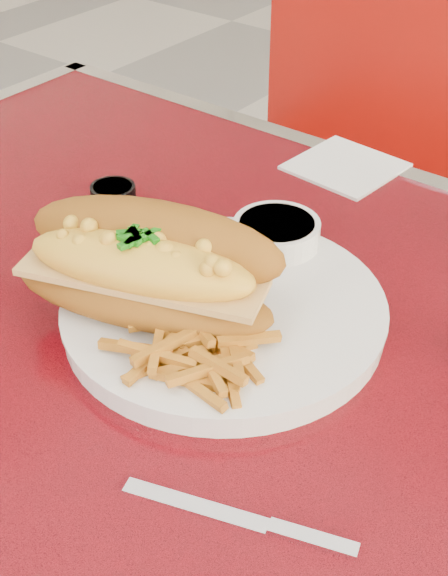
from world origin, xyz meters
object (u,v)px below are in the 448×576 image
Objects in this scene: gravy_ramekin at (276,241)px; mac_hoagie at (147,266)px; fork at (166,323)px; sauce_cup_left at (113,195)px; dinner_plate at (224,311)px; diner_table at (211,449)px; knife at (257,523)px.

mac_hoagie is at bearing -101.65° from gravy_ramekin.
sauce_cup_left is (-0.21, 0.15, -0.01)m from fork.
dinner_plate and fork have the same top height.
diner_table is 0.19m from fork.
knife is (0.19, -0.12, -0.02)m from fork.
sauce_cup_left is at bearing 154.04° from diner_table.
gravy_ramekin is at bearing 104.96° from knife.
mac_hoagie is 1.57× the size of knife.
sauce_cup_left is at bearing 158.36° from dinner_plate.
mac_hoagie is 2.30× the size of gravy_ramekin.
gravy_ramekin is 0.34m from knife.
sauce_cup_left is (-0.24, 0.09, 0.00)m from dinner_plate.
fork is at bearing -91.98° from gravy_ramekin.
knife is at bearing -124.76° from fork.
gravy_ramekin reaches higher than dinner_plate.
fork is 0.26m from sauce_cup_left.
gravy_ramekin is (0.01, 0.17, 0.01)m from fork.
mac_hoagie reaches higher than knife.
diner_table is at bearing 8.91° from mac_hoagie.
knife is at bearing -46.39° from dinner_plate.
diner_table is at bearing -82.79° from gravy_ramekin.
gravy_ramekin is at bearing 59.22° from mac_hoagie.
knife reaches higher than diner_table.
mac_hoagie is 0.26m from knife.
fork is at bearing -36.56° from mac_hoagie.
fork is at bearing -122.88° from diner_table.
mac_hoagie is 3.95× the size of sauce_cup_left.
diner_table is 0.17m from dinner_plate.
diner_table is at bearing -95.09° from dinner_plate.
sauce_cup_left is at bearing 51.78° from fork.
gravy_ramekin is 0.68× the size of knife.
knife is (0.16, -0.17, -0.01)m from dinner_plate.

